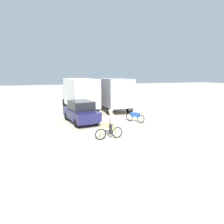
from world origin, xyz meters
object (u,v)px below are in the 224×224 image
object	(u,v)px
sedan_parked	(81,112)
bicycle_spare	(135,117)
box_truck_grey_hauler	(112,93)
cyclist_orange_shirt	(110,125)
box_truck_white_box	(79,93)

from	to	relation	value
sedan_parked	bicycle_spare	bearing A→B (deg)	-15.87
box_truck_grey_hauler	cyclist_orange_shirt	xyz separation A→B (m)	(-2.97, -9.00, -1.03)
bicycle_spare	box_truck_grey_hauler	bearing A→B (deg)	91.59
sedan_parked	bicycle_spare	xyz separation A→B (m)	(4.15, -1.18, -0.48)
box_truck_grey_hauler	bicycle_spare	size ratio (longest dim) A/B	4.63
box_truck_grey_hauler	bicycle_spare	distance (m)	5.85
box_truck_white_box	sedan_parked	size ratio (longest dim) A/B	1.56
cyclist_orange_shirt	bicycle_spare	xyz separation A→B (m)	(3.12, 3.34, -0.45)
sedan_parked	cyclist_orange_shirt	xyz separation A→B (m)	(1.03, -4.52, -0.04)
box_truck_white_box	box_truck_grey_hauler	world-z (taller)	same
box_truck_white_box	sedan_parked	xyz separation A→B (m)	(-0.63, -4.95, -0.99)
box_truck_grey_hauler	sedan_parked	bearing A→B (deg)	-131.73
box_truck_grey_hauler	sedan_parked	xyz separation A→B (m)	(-4.00, -4.48, -0.99)
box_truck_white_box	box_truck_grey_hauler	size ratio (longest dim) A/B	1.02
box_truck_white_box	sedan_parked	world-z (taller)	box_truck_white_box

